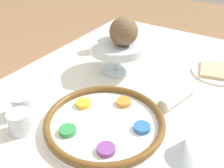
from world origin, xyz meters
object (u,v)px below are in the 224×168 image
Objects in this scene: coconut at (124,31)px; cup_near at (20,122)px; wine_glass at (183,150)px; bread_plate at (217,72)px; fruit_stand at (118,49)px; orange_fruit at (120,29)px; seder_plate at (105,122)px; cup_far at (23,105)px; cup_mid at (97,44)px; napkin_roll at (179,96)px.

coconut is 0.46m from cup_near.
bread_plate is (0.53, 0.04, -0.08)m from wine_glass.
fruit_stand is 2.85× the size of orange_fruit.
seder_plate is 1.87× the size of bread_plate.
fruit_stand reaches higher than cup_far.
orange_fruit is 1.16× the size of cup_mid.
napkin_roll is at bearing -40.48° from cup_near.
bread_plate is at bearing -31.49° from cup_near.
fruit_stand is 3.30× the size of cup_mid.
cup_far is at bearing 43.49° from cup_near.
cup_mid is at bearing 58.80° from fruit_stand.
wine_glass is at bearing -85.62° from cup_far.
napkin_roll is at bearing -102.87° from coconut.
cup_mid and cup_far have the same top height.
cup_near is (-0.47, 0.04, -0.12)m from orange_fruit.
coconut is 0.58× the size of napkin_roll.
seder_plate is at bearing -69.96° from cup_far.
napkin_roll is (0.23, -0.13, 0.01)m from seder_plate.
bread_plate is 2.87× the size of cup_far.
cup_mid is (0.16, 0.44, 0.01)m from napkin_roll.
cup_mid is at bearing 66.31° from orange_fruit.
fruit_stand is at bearing 119.01° from bread_plate.
wine_glass is 0.49m from coconut.
orange_fruit is (0.33, 0.15, 0.14)m from seder_plate.
cup_mid is (0.11, 0.20, -0.14)m from coconut.
coconut is at bearing 122.21° from bread_plate.
seder_plate is 4.61× the size of orange_fruit.
seder_plate is at bearing 157.67° from bread_plate.
cup_mid is at bearing 61.00° from coconut.
cup_mid is 1.00× the size of cup_far.
cup_mid is (0.10, 0.17, -0.06)m from fruit_stand.
coconut reaches higher than cup_far.
cup_far is (-0.32, 0.37, 0.01)m from napkin_roll.
napkin_roll is at bearing -103.01° from fruit_stand.
napkin_roll is (0.28, 0.11, -0.06)m from wine_glass.
cup_near is at bearing 170.00° from coconut.
fruit_stand reaches higher than bread_plate.
fruit_stand is (0.34, 0.38, 0.01)m from wine_glass.
orange_fruit is 0.41× the size of bread_plate.
fruit_stand is at bearing 75.86° from coconut.
cup_mid is (0.44, 0.55, -0.05)m from wine_glass.
wine_glass is 1.14× the size of coconut.
orange_fruit reaches higher than cup_far.
bread_plate is 0.73m from cup_near.
wine_glass is at bearing -132.20° from fruit_stand.
cup_far is at bearing 142.39° from bread_plate.
seder_plate is 2.97× the size of wine_glass.
fruit_stand is 1.22× the size of napkin_roll.
coconut is 0.26m from cup_mid.
fruit_stand is at bearing 76.99° from napkin_roll.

